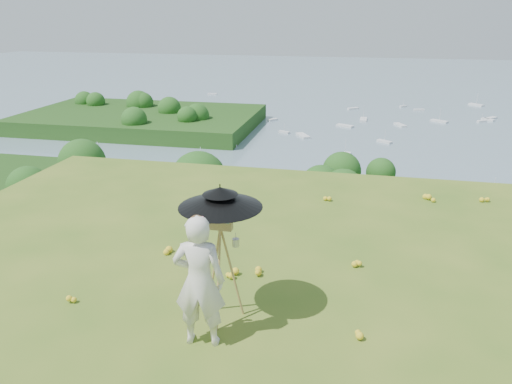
# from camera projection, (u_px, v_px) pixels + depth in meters

# --- Properties ---
(ground) EXTENTS (14.00, 14.00, 0.00)m
(ground) POSITION_uv_depth(u_px,v_px,m) (234.00, 304.00, 7.61)
(ground) COLOR #446B1E
(ground) RESTS_ON ground
(forest_slope) EXTENTS (140.00, 56.00, 22.00)m
(forest_slope) POSITION_uv_depth(u_px,v_px,m) (327.00, 366.00, 49.64)
(forest_slope) COLOR #16340E
(forest_slope) RESTS_ON bay_water
(shoreline_tier) EXTENTS (170.00, 28.00, 8.00)m
(shoreline_tier) POSITION_uv_depth(u_px,v_px,m) (344.00, 252.00, 88.77)
(shoreline_tier) COLOR #6C6157
(shoreline_tier) RESTS_ON bay_water
(bay_water) EXTENTS (700.00, 700.00, 0.00)m
(bay_water) POSITION_uv_depth(u_px,v_px,m) (362.00, 96.00, 239.67)
(bay_water) COLOR slate
(bay_water) RESTS_ON ground
(peninsula) EXTENTS (90.00, 60.00, 12.00)m
(peninsula) POSITION_uv_depth(u_px,v_px,m) (141.00, 112.00, 174.91)
(peninsula) COLOR #16340E
(peninsula) RESTS_ON bay_water
(slope_trees) EXTENTS (110.00, 50.00, 6.00)m
(slope_trees) POSITION_uv_depth(u_px,v_px,m) (335.00, 238.00, 44.87)
(slope_trees) COLOR #265018
(slope_trees) RESTS_ON forest_slope
(harbor_town) EXTENTS (110.00, 22.00, 5.00)m
(harbor_town) POSITION_uv_depth(u_px,v_px,m) (346.00, 218.00, 86.55)
(harbor_town) COLOR silver
(harbor_town) RESTS_ON shoreline_tier
(moored_boats) EXTENTS (140.00, 140.00, 0.70)m
(moored_boats) POSITION_uv_depth(u_px,v_px,m) (320.00, 130.00, 169.48)
(moored_boats) COLOR silver
(moored_boats) RESTS_ON bay_water
(wildflowers) EXTENTS (10.00, 10.50, 0.12)m
(wildflowers) POSITION_uv_depth(u_px,v_px,m) (238.00, 292.00, 7.82)
(wildflowers) COLOR yellow
(wildflowers) RESTS_ON ground
(painter) EXTENTS (0.72, 0.52, 1.85)m
(painter) POSITION_uv_depth(u_px,v_px,m) (199.00, 281.00, 6.43)
(painter) COLOR silver
(painter) RESTS_ON ground
(field_easel) EXTENTS (0.68, 0.68, 1.75)m
(field_easel) POSITION_uv_depth(u_px,v_px,m) (221.00, 264.00, 6.97)
(field_easel) COLOR #9D7841
(field_easel) RESTS_ON ground
(sun_umbrella) EXTENTS (1.28, 1.28, 0.61)m
(sun_umbrella) POSITION_uv_depth(u_px,v_px,m) (220.00, 205.00, 6.70)
(sun_umbrella) COLOR black
(sun_umbrella) RESTS_ON field_easel
(painter_cap) EXTENTS (0.21, 0.24, 0.10)m
(painter_cap) POSITION_uv_depth(u_px,v_px,m) (197.00, 219.00, 6.13)
(painter_cap) COLOR pink
(painter_cap) RESTS_ON painter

